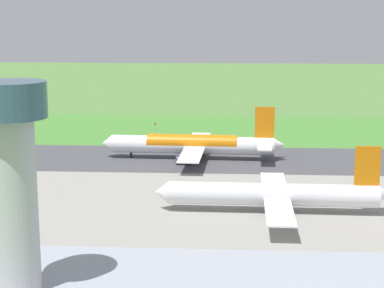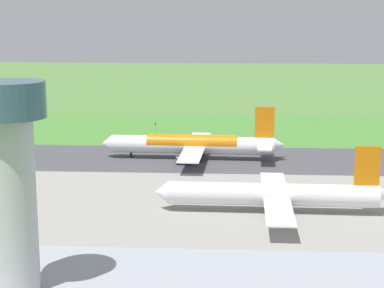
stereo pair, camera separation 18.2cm
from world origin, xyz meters
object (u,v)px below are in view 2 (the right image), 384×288
(airliner_main, at_px, (193,145))
(airliner_parked_mid, at_px, (273,194))
(no_stopping_sign, at_px, (155,126))
(traffic_cone_orange, at_px, (134,129))

(airliner_main, relative_size, airliner_parked_mid, 1.07)
(airliner_parked_mid, relative_size, no_stopping_sign, 20.22)
(airliner_main, height_order, no_stopping_sign, airliner_main)
(no_stopping_sign, bearing_deg, traffic_cone_orange, 6.24)
(airliner_parked_mid, bearing_deg, traffic_cone_orange, -65.74)
(airliner_main, height_order, airliner_parked_mid, airliner_main)
(airliner_main, bearing_deg, no_stopping_sign, -70.96)
(airliner_parked_mid, height_order, traffic_cone_orange, airliner_parked_mid)
(airliner_parked_mid, xyz_separation_m, traffic_cone_orange, (45.05, -99.97, -3.76))
(no_stopping_sign, bearing_deg, airliner_main, 109.04)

